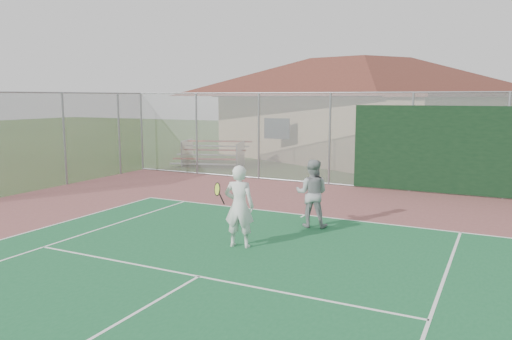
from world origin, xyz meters
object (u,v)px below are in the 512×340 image
Objects in this scene: player_white_front at (239,207)px; player_grey_back at (312,194)px; bleachers at (213,153)px; clubhouse at (359,98)px.

player_white_front is 1.06× the size of player_grey_back.
player_white_front reaches higher than bleachers.
bleachers is (-5.56, -6.11, -2.63)m from clubhouse.
clubhouse is 17.61m from player_white_front.
clubhouse reaches higher than player_grey_back.
player_grey_back is at bearing -64.46° from bleachers.
player_grey_back is at bearing -121.57° from player_white_front.
bleachers is at bearing -57.84° from player_grey_back.
player_grey_back reaches higher than bleachers.
clubhouse is 4.72× the size of bleachers.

